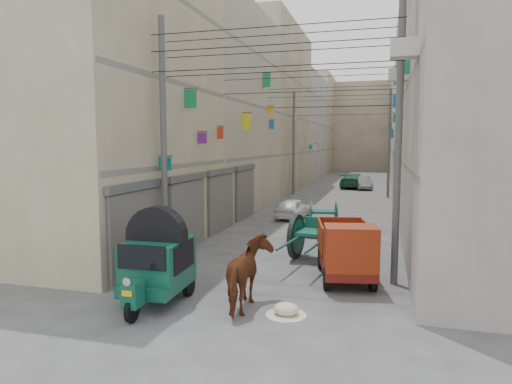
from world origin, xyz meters
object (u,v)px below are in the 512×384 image
(distant_car_white, at_px, (293,208))
(distant_car_green, at_px, (353,181))
(auto_rickshaw, at_px, (157,260))
(second_cart, at_px, (324,213))
(mini_truck, at_px, (347,254))
(tonga_cart, at_px, (316,237))
(distant_car_grey, at_px, (363,183))
(horse, at_px, (249,274))
(feed_sack, at_px, (286,309))

(distant_car_white, distance_m, distant_car_green, 18.36)
(auto_rickshaw, xyz_separation_m, distant_car_white, (0.81, 13.89, -0.56))
(auto_rickshaw, bearing_deg, second_cart, 74.97)
(mini_truck, relative_size, distant_car_white, 1.07)
(tonga_cart, bearing_deg, distant_car_grey, 97.11)
(distant_car_grey, bearing_deg, distant_car_white, -111.78)
(distant_car_white, distance_m, distant_car_grey, 17.47)
(auto_rickshaw, distance_m, mini_truck, 5.37)
(distant_car_white, bearing_deg, horse, 105.01)
(auto_rickshaw, relative_size, tonga_cart, 0.75)
(mini_truck, relative_size, second_cart, 2.25)
(horse, bearing_deg, second_cart, -96.15)
(tonga_cart, bearing_deg, distant_car_green, 98.99)
(tonga_cart, relative_size, distant_car_grey, 1.02)
(tonga_cart, distance_m, second_cart, 6.95)
(distant_car_grey, bearing_deg, feed_sack, -102.91)
(distant_car_grey, xyz_separation_m, distant_car_green, (-0.86, 1.03, 0.09))
(auto_rickshaw, relative_size, distant_car_grey, 0.77)
(auto_rickshaw, xyz_separation_m, feed_sack, (3.33, -0.02, -0.95))
(second_cart, distance_m, horse, 11.99)
(feed_sack, distance_m, distant_car_green, 32.16)
(feed_sack, relative_size, distant_car_green, 0.13)
(distant_car_grey, bearing_deg, second_cart, -105.42)
(distant_car_white, bearing_deg, mini_truck, 117.09)
(horse, distance_m, distant_car_green, 31.95)
(distant_car_grey, bearing_deg, auto_rickshaw, -109.01)
(distant_car_green, bearing_deg, distant_car_white, 91.11)
(horse, bearing_deg, mini_truck, -132.72)
(mini_truck, height_order, horse, mini_truck)
(mini_truck, relative_size, feed_sack, 5.69)
(auto_rickshaw, height_order, distant_car_white, auto_rickshaw)
(horse, bearing_deg, distant_car_green, -95.65)
(mini_truck, distance_m, distant_car_white, 11.57)
(tonga_cart, xyz_separation_m, distant_car_green, (-0.41, 26.88, -0.14))
(tonga_cart, distance_m, distant_car_white, 8.97)
(distant_car_green, bearing_deg, feed_sack, 98.35)
(auto_rickshaw, xyz_separation_m, distant_car_green, (2.86, 32.14, -0.43))
(auto_rickshaw, xyz_separation_m, distant_car_grey, (3.72, 31.11, -0.53))
(feed_sack, xyz_separation_m, horse, (-0.96, 0.21, 0.71))
(horse, relative_size, distant_car_green, 0.44)
(second_cart, relative_size, distant_car_white, 0.48)
(auto_rickshaw, relative_size, mini_truck, 0.78)
(distant_car_grey, bearing_deg, distant_car_green, 117.90)
(distant_car_white, bearing_deg, distant_car_green, -87.87)
(feed_sack, relative_size, distant_car_grey, 0.17)
(auto_rickshaw, bearing_deg, distant_car_green, 82.18)
(horse, relative_size, distant_car_white, 0.64)
(second_cart, xyz_separation_m, distant_car_green, (0.20, 19.96, 0.05))
(auto_rickshaw, distance_m, tonga_cart, 6.20)
(tonga_cart, height_order, horse, horse)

